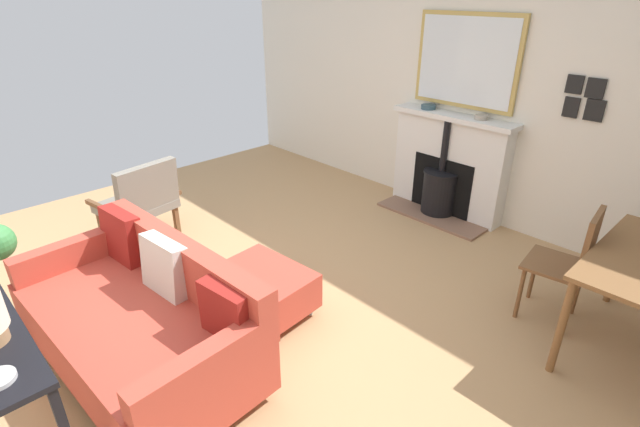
% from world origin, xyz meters
% --- Properties ---
extents(ground_plane, '(5.52, 6.36, 0.01)m').
position_xyz_m(ground_plane, '(0.00, 0.00, -0.00)').
color(ground_plane, tan).
extents(wall_left, '(0.12, 6.36, 2.73)m').
position_xyz_m(wall_left, '(-2.76, 0.00, 1.37)').
color(wall_left, silver).
rests_on(wall_left, ground).
extents(fireplace, '(0.54, 1.34, 1.08)m').
position_xyz_m(fireplace, '(-2.56, 0.09, 0.48)').
color(fireplace, brown).
rests_on(fireplace, ground).
extents(mirror_over_mantel, '(0.04, 1.10, 0.90)m').
position_xyz_m(mirror_over_mantel, '(-2.67, 0.09, 1.59)').
color(mirror_over_mantel, tan).
extents(mantel_bowl_near, '(0.16, 0.16, 0.05)m').
position_xyz_m(mantel_bowl_near, '(-2.58, -0.22, 1.11)').
color(mantel_bowl_near, '#334C56').
rests_on(mantel_bowl_near, fireplace).
extents(mantel_bowl_far, '(0.13, 0.13, 0.05)m').
position_xyz_m(mantel_bowl_far, '(-2.58, 0.38, 1.11)').
color(mantel_bowl_far, '#9E9384').
rests_on(mantel_bowl_far, fireplace).
extents(sofa, '(0.97, 1.79, 0.82)m').
position_xyz_m(sofa, '(0.82, 0.05, 0.35)').
color(sofa, '#B2B2B7').
rests_on(sofa, ground).
extents(ottoman, '(0.61, 0.73, 0.36)m').
position_xyz_m(ottoman, '(-0.02, 0.17, 0.23)').
color(ottoman, '#B2B2B7').
rests_on(ottoman, ground).
extents(armchair_accent, '(0.76, 0.67, 0.83)m').
position_xyz_m(armchair_accent, '(0.11, -1.50, 0.46)').
color(armchair_accent, brown).
rests_on(armchair_accent, ground).
extents(dining_chair_near_fireplace, '(0.45, 0.45, 0.91)m').
position_xyz_m(dining_chair_near_fireplace, '(-1.55, 1.73, 0.53)').
color(dining_chair_near_fireplace, brown).
rests_on(dining_chair_near_fireplace, ground).
extents(photo_gallery_row, '(0.02, 0.34, 0.35)m').
position_xyz_m(photo_gallery_row, '(-2.68, 1.23, 1.40)').
color(photo_gallery_row, black).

